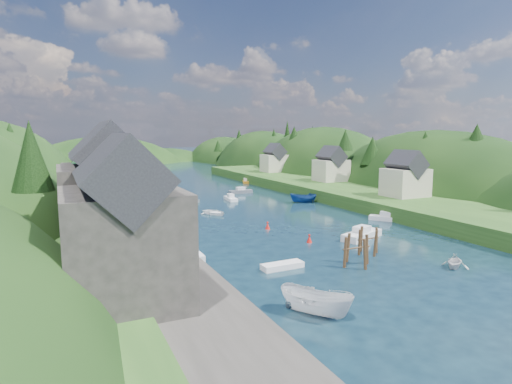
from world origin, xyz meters
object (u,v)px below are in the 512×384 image
piling_cluster_near (356,253)px  piling_cluster_far (368,244)px  channel_buoy_near (309,239)px  channel_buoy_far (268,226)px

piling_cluster_near → piling_cluster_far: bearing=36.4°
piling_cluster_near → piling_cluster_far: 4.99m
piling_cluster_far → channel_buoy_near: piling_cluster_far is taller
piling_cluster_far → channel_buoy_far: (-4.78, 16.31, -0.74)m
piling_cluster_near → channel_buoy_far: 19.31m
piling_cluster_near → channel_buoy_far: size_ratio=3.44×
channel_buoy_near → channel_buoy_far: (-1.40, 9.09, 0.00)m
piling_cluster_far → channel_buoy_near: size_ratio=3.25×
piling_cluster_far → channel_buoy_far: size_ratio=3.25×
piling_cluster_near → channel_buoy_far: bearing=92.3°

